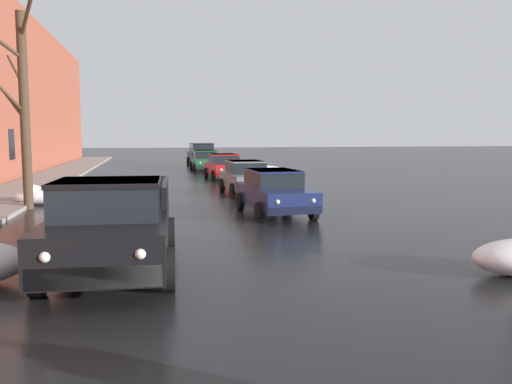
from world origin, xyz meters
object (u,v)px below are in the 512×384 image
(pickup_truck_black_approaching_near_lane, at_px, (113,224))
(suv_black_at_far_intersection, at_px, (201,154))
(bare_tree_mid_block, at_px, (23,103))
(sedan_red_parked_far_down_block, at_px, (224,166))
(sedan_darkblue_parked_kerbside_close, at_px, (274,191))
(sedan_grey_parked_kerbside_mid, at_px, (246,177))
(sedan_green_queued_behind_truck, at_px, (205,160))

(pickup_truck_black_approaching_near_lane, bearing_deg, suv_black_at_far_intersection, 82.08)
(bare_tree_mid_block, distance_m, pickup_truck_black_approaching_near_lane, 10.16)
(bare_tree_mid_block, relative_size, sedan_red_parked_far_down_block, 1.77)
(bare_tree_mid_block, xyz_separation_m, sedan_red_parked_far_down_block, (8.16, 10.80, -2.83))
(sedan_darkblue_parked_kerbside_close, bearing_deg, sedan_grey_parked_kerbside_mid, 88.87)
(bare_tree_mid_block, relative_size, pickup_truck_black_approaching_near_lane, 1.33)
(sedan_grey_parked_kerbside_mid, bearing_deg, sedan_red_parked_far_down_block, 89.39)
(bare_tree_mid_block, distance_m, sedan_green_queued_behind_truck, 19.63)
(bare_tree_mid_block, xyz_separation_m, sedan_green_queued_behind_truck, (7.77, 17.81, -2.83))
(sedan_grey_parked_kerbside_mid, height_order, sedan_green_queued_behind_truck, same)
(bare_tree_mid_block, relative_size, sedan_grey_parked_kerbside_mid, 1.85)
(suv_black_at_far_intersection, bearing_deg, pickup_truck_black_approaching_near_lane, -97.92)
(sedan_darkblue_parked_kerbside_close, relative_size, sedan_grey_parked_kerbside_mid, 1.08)
(sedan_darkblue_parked_kerbside_close, xyz_separation_m, sedan_grey_parked_kerbside_mid, (0.12, 5.89, -0.00))
(sedan_red_parked_far_down_block, bearing_deg, suv_black_at_far_intersection, 90.49)
(sedan_grey_parked_kerbside_mid, distance_m, suv_black_at_far_intersection, 20.68)
(sedan_red_parked_far_down_block, bearing_deg, bare_tree_mid_block, -127.07)
(sedan_darkblue_parked_kerbside_close, height_order, sedan_red_parked_far_down_block, same)
(sedan_green_queued_behind_truck, bearing_deg, suv_black_at_far_intersection, 87.28)
(pickup_truck_black_approaching_near_lane, xyz_separation_m, sedan_grey_parked_kerbside_mid, (4.61, 12.22, -0.13))
(sedan_darkblue_parked_kerbside_close, bearing_deg, sedan_green_queued_behind_truck, 90.54)
(sedan_grey_parked_kerbside_mid, xyz_separation_m, sedan_green_queued_behind_truck, (-0.31, 14.74, 0.00))
(bare_tree_mid_block, relative_size, suv_black_at_far_intersection, 1.60)
(sedan_red_parked_far_down_block, height_order, sedan_green_queued_behind_truck, same)
(bare_tree_mid_block, height_order, sedan_darkblue_parked_kerbside_close, bare_tree_mid_block)
(pickup_truck_black_approaching_near_lane, distance_m, sedan_darkblue_parked_kerbside_close, 7.77)
(pickup_truck_black_approaching_near_lane, bearing_deg, sedan_grey_parked_kerbside_mid, 69.35)
(sedan_darkblue_parked_kerbside_close, relative_size, sedan_red_parked_far_down_block, 1.04)
(sedan_darkblue_parked_kerbside_close, xyz_separation_m, sedan_red_parked_far_down_block, (0.20, 13.63, -0.00))
(suv_black_at_far_intersection, bearing_deg, sedan_red_parked_far_down_block, -89.51)
(sedan_darkblue_parked_kerbside_close, distance_m, sedan_grey_parked_kerbside_mid, 5.89)
(suv_black_at_far_intersection, bearing_deg, sedan_darkblue_parked_kerbside_close, -90.19)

